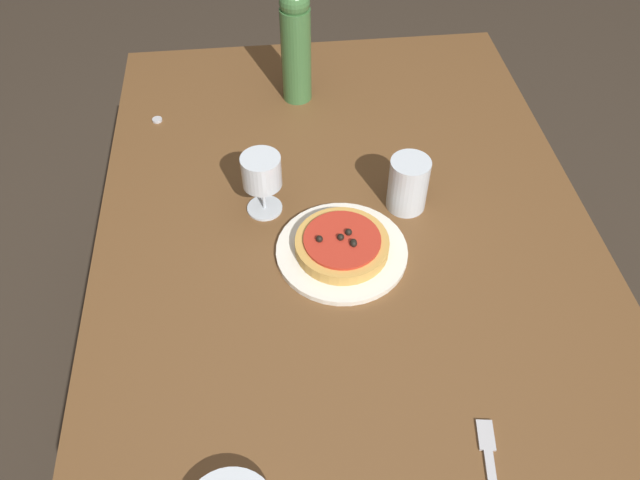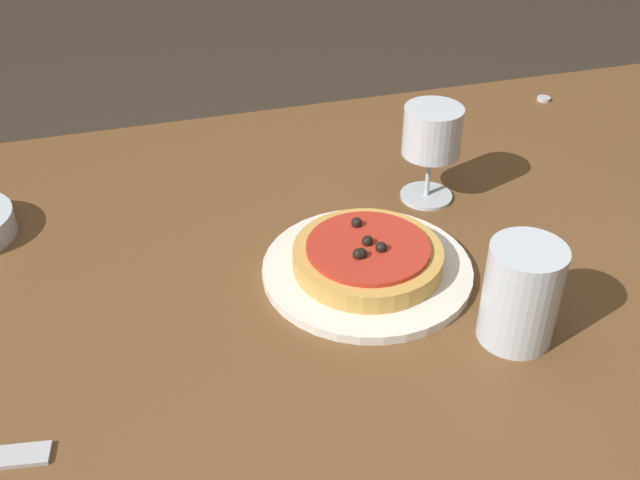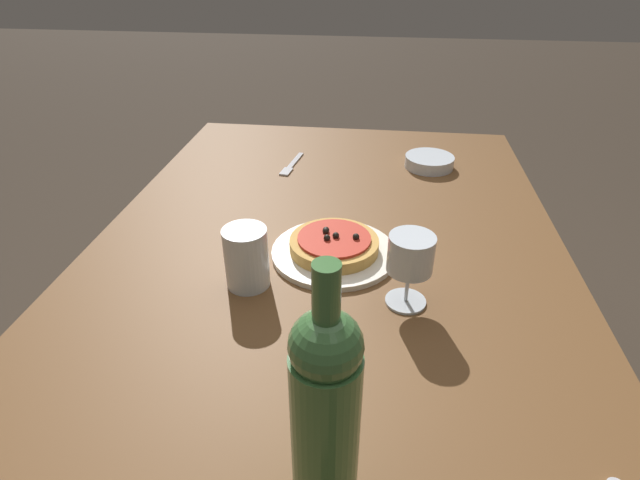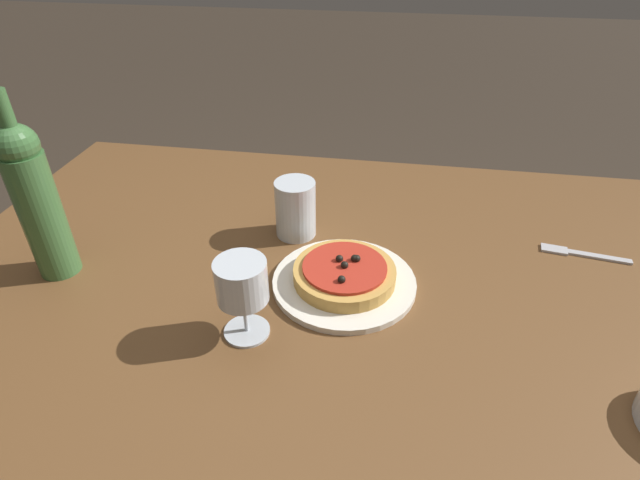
{
  "view_description": "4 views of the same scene",
  "coord_description": "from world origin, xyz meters",
  "px_view_note": "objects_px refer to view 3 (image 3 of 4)",
  "views": [
    {
      "loc": [
        -0.81,
        0.15,
        1.68
      ],
      "look_at": [
        0.0,
        0.06,
        0.77
      ],
      "focal_mm": 35.0,
      "sensor_mm": 36.0,
      "label": 1
    },
    {
      "loc": [
        -0.26,
        -0.68,
        1.31
      ],
      "look_at": [
        -0.05,
        0.07,
        0.76
      ],
      "focal_mm": 42.0,
      "sensor_mm": 36.0,
      "label": 2
    },
    {
      "loc": [
        0.88,
        0.1,
        1.32
      ],
      "look_at": [
        -0.02,
        -0.01,
        0.76
      ],
      "focal_mm": 28.0,
      "sensor_mm": 36.0,
      "label": 3
    },
    {
      "loc": [
        -0.07,
        0.73,
        1.32
      ],
      "look_at": [
        0.05,
        -0.03,
        0.79
      ],
      "focal_mm": 28.0,
      "sensor_mm": 36.0,
      "label": 4
    }
  ],
  "objects_px": {
    "wine_glass": "(411,257)",
    "wine_bottle": "(325,418)",
    "dining_table": "(325,281)",
    "side_bowl": "(429,162)",
    "dinner_plate": "(334,252)",
    "water_cup": "(247,258)",
    "pizza": "(334,243)",
    "fork": "(291,165)"
  },
  "relations": [
    {
      "from": "side_bowl",
      "to": "water_cup",
      "type": "bearing_deg",
      "value": -31.72
    },
    {
      "from": "pizza",
      "to": "wine_bottle",
      "type": "relative_size",
      "value": 0.54
    },
    {
      "from": "pizza",
      "to": "dinner_plate",
      "type": "bearing_deg",
      "value": 6.28
    },
    {
      "from": "dining_table",
      "to": "water_cup",
      "type": "relative_size",
      "value": 13.2
    },
    {
      "from": "water_cup",
      "to": "side_bowl",
      "type": "bearing_deg",
      "value": 148.28
    },
    {
      "from": "dining_table",
      "to": "fork",
      "type": "relative_size",
      "value": 9.47
    },
    {
      "from": "dining_table",
      "to": "side_bowl",
      "type": "height_order",
      "value": "side_bowl"
    },
    {
      "from": "wine_bottle",
      "to": "water_cup",
      "type": "relative_size",
      "value": 2.88
    },
    {
      "from": "dining_table",
      "to": "wine_bottle",
      "type": "height_order",
      "value": "wine_bottle"
    },
    {
      "from": "wine_glass",
      "to": "side_bowl",
      "type": "xyz_separation_m",
      "value": [
        -0.64,
        0.08,
        -0.08
      ]
    },
    {
      "from": "wine_bottle",
      "to": "side_bowl",
      "type": "xyz_separation_m",
      "value": [
        -1.04,
        0.18,
        -0.14
      ]
    },
    {
      "from": "fork",
      "to": "wine_glass",
      "type": "bearing_deg",
      "value": 36.75
    },
    {
      "from": "wine_bottle",
      "to": "wine_glass",
      "type": "bearing_deg",
      "value": 165.36
    },
    {
      "from": "wine_glass",
      "to": "water_cup",
      "type": "relative_size",
      "value": 1.17
    },
    {
      "from": "dinner_plate",
      "to": "wine_glass",
      "type": "xyz_separation_m",
      "value": [
        0.14,
        0.15,
        0.09
      ]
    },
    {
      "from": "pizza",
      "to": "fork",
      "type": "relative_size",
      "value": 1.11
    },
    {
      "from": "dining_table",
      "to": "water_cup",
      "type": "height_order",
      "value": "water_cup"
    },
    {
      "from": "wine_glass",
      "to": "water_cup",
      "type": "height_order",
      "value": "wine_glass"
    },
    {
      "from": "pizza",
      "to": "fork",
      "type": "distance_m",
      "value": 0.48
    },
    {
      "from": "fork",
      "to": "dinner_plate",
      "type": "bearing_deg",
      "value": 29.34
    },
    {
      "from": "pizza",
      "to": "wine_bottle",
      "type": "height_order",
      "value": "wine_bottle"
    },
    {
      "from": "wine_glass",
      "to": "water_cup",
      "type": "xyz_separation_m",
      "value": [
        -0.02,
        -0.3,
        -0.04
      ]
    },
    {
      "from": "wine_glass",
      "to": "wine_bottle",
      "type": "relative_size",
      "value": 0.41
    },
    {
      "from": "dinner_plate",
      "to": "water_cup",
      "type": "bearing_deg",
      "value": -51.41
    },
    {
      "from": "dinner_plate",
      "to": "wine_glass",
      "type": "relative_size",
      "value": 1.86
    },
    {
      "from": "dinner_plate",
      "to": "wine_bottle",
      "type": "bearing_deg",
      "value": 4.55
    },
    {
      "from": "dinner_plate",
      "to": "fork",
      "type": "xyz_separation_m",
      "value": [
        -0.45,
        -0.17,
        -0.0
      ]
    },
    {
      "from": "wine_bottle",
      "to": "water_cup",
      "type": "bearing_deg",
      "value": -154.77
    },
    {
      "from": "pizza",
      "to": "side_bowl",
      "type": "height_order",
      "value": "pizza"
    },
    {
      "from": "dining_table",
      "to": "pizza",
      "type": "relative_size",
      "value": 8.56
    },
    {
      "from": "wine_bottle",
      "to": "side_bowl",
      "type": "relative_size",
      "value": 2.49
    },
    {
      "from": "pizza",
      "to": "wine_glass",
      "type": "relative_size",
      "value": 1.32
    },
    {
      "from": "dinner_plate",
      "to": "water_cup",
      "type": "relative_size",
      "value": 2.18
    },
    {
      "from": "side_bowl",
      "to": "fork",
      "type": "xyz_separation_m",
      "value": [
        0.04,
        -0.4,
        -0.01
      ]
    },
    {
      "from": "dining_table",
      "to": "dinner_plate",
      "type": "distance_m",
      "value": 0.08
    },
    {
      "from": "dining_table",
      "to": "dinner_plate",
      "type": "xyz_separation_m",
      "value": [
        -0.0,
        0.02,
        0.08
      ]
    },
    {
      "from": "wine_bottle",
      "to": "dining_table",
      "type": "bearing_deg",
      "value": -173.4
    },
    {
      "from": "dinner_plate",
      "to": "pizza",
      "type": "bearing_deg",
      "value": -173.72
    },
    {
      "from": "wine_bottle",
      "to": "side_bowl",
      "type": "height_order",
      "value": "wine_bottle"
    },
    {
      "from": "dinner_plate",
      "to": "wine_glass",
      "type": "height_order",
      "value": "wine_glass"
    },
    {
      "from": "wine_bottle",
      "to": "water_cup",
      "type": "distance_m",
      "value": 0.47
    },
    {
      "from": "water_cup",
      "to": "dinner_plate",
      "type": "bearing_deg",
      "value": 128.59
    }
  ]
}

